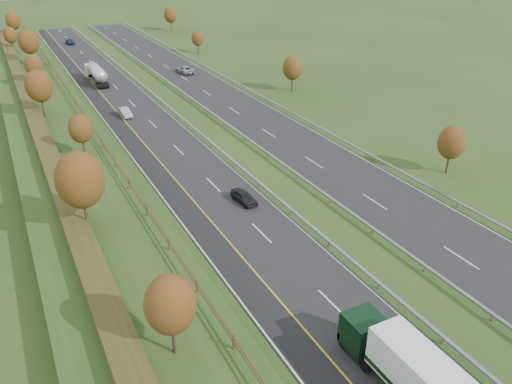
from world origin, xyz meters
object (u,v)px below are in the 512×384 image
car_dark_near (244,197)px  car_small_far (70,42)px  car_oncoming (185,69)px  road_tanker (96,73)px  car_silver_mid (125,112)px

car_dark_near → car_small_far: 102.11m
car_small_far → car_oncoming: size_ratio=0.84×
road_tanker → car_dark_near: (3.69, -58.36, -1.17)m
car_dark_near → car_small_far: bearing=84.9°
car_dark_near → car_silver_mid: car_silver_mid is taller
car_silver_mid → car_oncoming: bearing=47.3°
car_small_far → car_oncoming: car_oncoming is taller
car_silver_mid → car_dark_near: bearing=-86.7°
car_silver_mid → car_oncoming: size_ratio=0.77×
car_silver_mid → car_small_far: bearing=84.7°
car_dark_near → car_silver_mid: (-4.13, 35.01, 0.04)m
car_silver_mid → car_oncoming: car_oncoming is taller
road_tanker → car_oncoming: (18.10, -0.71, -1.07)m
car_oncoming → car_small_far: bearing=-75.2°
car_silver_mid → car_small_far: car_silver_mid is taller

